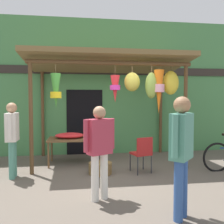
# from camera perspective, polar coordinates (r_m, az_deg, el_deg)

# --- Properties ---
(ground_plane) EXTENTS (30.00, 30.00, 0.00)m
(ground_plane) POSITION_cam_1_polar(r_m,az_deg,el_deg) (5.74, -1.41, -14.26)
(ground_plane) COLOR #60564C
(shop_facade) EXTENTS (9.64, 0.29, 4.18)m
(shop_facade) POSITION_cam_1_polar(r_m,az_deg,el_deg) (7.69, -3.31, 5.84)
(shop_facade) COLOR #47844C
(shop_facade) RESTS_ON ground_plane
(market_stall_canopy) EXTENTS (4.17, 2.31, 2.85)m
(market_stall_canopy) POSITION_cam_1_polar(r_m,az_deg,el_deg) (6.48, 0.13, 9.71)
(market_stall_canopy) COLOR brown
(market_stall_canopy) RESTS_ON ground_plane
(display_table) EXTENTS (1.28, 0.82, 0.68)m
(display_table) POSITION_cam_1_polar(r_m,az_deg,el_deg) (6.53, -9.16, -6.64)
(display_table) COLOR brown
(display_table) RESTS_ON ground_plane
(flower_heap_on_table) EXTENTS (0.76, 0.53, 0.14)m
(flower_heap_on_table) POSITION_cam_1_polar(r_m,az_deg,el_deg) (6.52, -9.79, -5.44)
(flower_heap_on_table) COLOR red
(flower_heap_on_table) RESTS_ON display_table
(folding_chair) EXTENTS (0.49, 0.49, 0.84)m
(folding_chair) POSITION_cam_1_polar(r_m,az_deg,el_deg) (5.69, 7.15, -9.20)
(folding_chair) COLOR #AD1E1E
(folding_chair) RESTS_ON ground_plane
(wicker_basket_by_table) EXTENTS (0.53, 0.53, 0.25)m
(wicker_basket_by_table) POSITION_cam_1_polar(r_m,az_deg,el_deg) (5.71, -2.78, -13.02)
(wicker_basket_by_table) COLOR brown
(wicker_basket_by_table) RESTS_ON ground_plane
(vendor_in_orange) EXTENTS (0.54, 0.38, 1.59)m
(vendor_in_orange) POSITION_cam_1_polar(r_m,az_deg,el_deg) (4.12, -2.95, -7.77)
(vendor_in_orange) COLOR silver
(vendor_in_orange) RESTS_ON ground_plane
(customer_foreground) EXTENTS (0.24, 0.59, 1.63)m
(customer_foreground) POSITION_cam_1_polar(r_m,az_deg,el_deg) (5.67, -22.40, -4.74)
(customer_foreground) COLOR #4C8E7A
(customer_foreground) RESTS_ON ground_plane
(shopper_by_bananas) EXTENTS (0.43, 0.46, 1.74)m
(shopper_by_bananas) POSITION_cam_1_polar(r_m,az_deg,el_deg) (3.58, 15.98, -7.84)
(shopper_by_bananas) COLOR #2D5193
(shopper_by_bananas) RESTS_ON ground_plane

